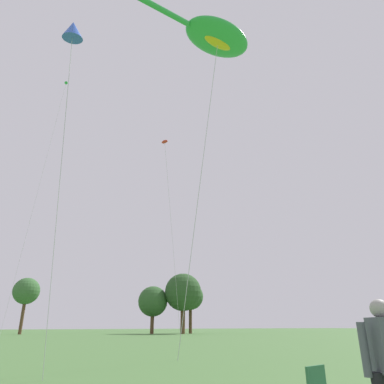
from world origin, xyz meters
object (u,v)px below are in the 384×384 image
(small_kite_diamond_red, at_px, (165,149))
(tree_oak_left, at_px, (190,297))
(big_show_kite, at_px, (215,37))
(tree_pine_center, at_px, (26,291))
(tree_broad_distant, at_px, (153,301))
(small_kite_triangle_green, at_px, (60,105))
(small_kite_stunt_black, at_px, (73,31))
(tree_shrub_far, at_px, (183,292))

(small_kite_diamond_red, bearing_deg, tree_oak_left, 138.83)
(big_show_kite, relative_size, tree_pine_center, 1.72)
(big_show_kite, distance_m, small_kite_diamond_red, 13.49)
(big_show_kite, bearing_deg, small_kite_diamond_red, 71.00)
(tree_broad_distant, bearing_deg, big_show_kite, -107.06)
(tree_broad_distant, relative_size, tree_oak_left, 0.92)
(tree_pine_center, bearing_deg, small_kite_diamond_red, -79.70)
(small_kite_diamond_red, bearing_deg, tree_broad_distant, 148.43)
(big_show_kite, distance_m, tree_pine_center, 57.91)
(small_kite_triangle_green, height_order, small_kite_diamond_red, small_kite_triangle_green)
(small_kite_triangle_green, distance_m, tree_pine_center, 39.51)
(small_kite_stunt_black, height_order, tree_pine_center, small_kite_stunt_black)
(big_show_kite, relative_size, small_kite_diamond_red, 0.96)
(small_kite_diamond_red, distance_m, tree_oak_left, 43.36)
(small_kite_triangle_green, xyz_separation_m, small_kite_diamond_red, (8.60, -7.34, -6.45))
(small_kite_triangle_green, distance_m, tree_oak_left, 44.42)
(big_show_kite, bearing_deg, tree_shrub_far, 58.96)
(tree_broad_distant, bearing_deg, tree_pine_center, 164.75)
(small_kite_stunt_black, xyz_separation_m, tree_oak_left, (29.80, 52.09, -4.76))
(small_kite_diamond_red, bearing_deg, small_kite_stunt_black, -44.71)
(tree_oak_left, distance_m, tree_shrub_far, 3.17)
(tree_shrub_far, bearing_deg, tree_pine_center, 161.69)
(tree_broad_distant, bearing_deg, small_kite_triangle_green, -125.37)
(big_show_kite, height_order, small_kite_stunt_black, big_show_kite)
(tree_oak_left, bearing_deg, small_kite_stunt_black, -119.77)
(tree_oak_left, bearing_deg, tree_shrub_far, -141.71)
(tree_oak_left, bearing_deg, tree_pine_center, 166.81)
(small_kite_stunt_black, bearing_deg, big_show_kite, -138.90)
(small_kite_triangle_green, height_order, tree_pine_center, small_kite_triangle_green)
(small_kite_triangle_green, bearing_deg, tree_broad_distant, -40.66)
(tree_oak_left, bearing_deg, big_show_kite, -114.44)
(small_kite_triangle_green, xyz_separation_m, tree_shrub_far, (26.52, 27.88, -15.09))
(big_show_kite, xyz_separation_m, small_kite_stunt_black, (-6.90, -1.70, -4.19))
(small_kite_stunt_black, xyz_separation_m, small_kite_triangle_green, (0.84, 22.28, 10.93))
(small_kite_triangle_green, relative_size, tree_oak_left, 2.81)
(small_kite_triangle_green, distance_m, tree_shrub_far, 41.34)
(tree_broad_distant, xyz_separation_m, tree_shrub_far, (4.74, -2.80, 1.58))
(big_show_kite, xyz_separation_m, small_kite_diamond_red, (2.54, 13.24, 0.28))
(small_kite_stunt_black, height_order, small_kite_triangle_green, small_kite_triangle_green)
(small_kite_triangle_green, bearing_deg, tree_pine_center, -6.29)
(small_kite_stunt_black, distance_m, small_kite_triangle_green, 24.83)
(big_show_kite, distance_m, tree_broad_distant, 54.54)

